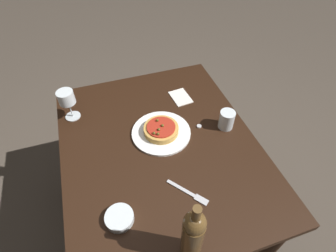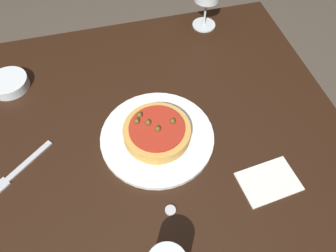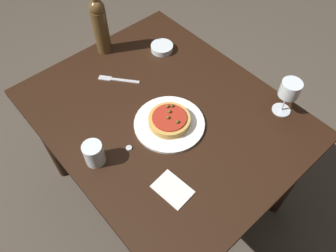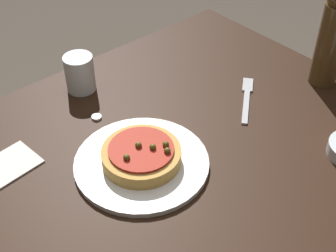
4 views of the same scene
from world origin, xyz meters
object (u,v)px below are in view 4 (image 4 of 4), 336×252
(pizza, at_px, (141,155))
(water_cup, at_px, (80,73))
(dining_table, at_px, (173,188))
(bottle_cap, at_px, (97,117))
(dinner_plate, at_px, (142,163))
(wine_bottle, at_px, (334,33))
(fork, at_px, (247,97))

(pizza, bearing_deg, water_cup, -99.91)
(dining_table, height_order, water_cup, water_cup)
(dining_table, height_order, bottle_cap, bottle_cap)
(dinner_plate, bearing_deg, pizza, 119.79)
(dining_table, relative_size, wine_bottle, 3.47)
(dinner_plate, relative_size, wine_bottle, 0.89)
(dinner_plate, bearing_deg, wine_bottle, 173.01)
(dinner_plate, distance_m, fork, 0.35)
(dining_table, distance_m, water_cup, 0.38)
(pizza, relative_size, bottle_cap, 7.01)
(wine_bottle, bearing_deg, dinner_plate, -6.99)
(wine_bottle, bearing_deg, pizza, -6.96)
(dining_table, height_order, pizza, pizza)
(dinner_plate, height_order, bottle_cap, dinner_plate)
(dinner_plate, xyz_separation_m, wine_bottle, (-0.55, 0.07, 0.14))
(dining_table, xyz_separation_m, pizza, (0.06, -0.03, 0.13))
(fork, bearing_deg, pizza, 143.35)
(pizza, distance_m, fork, 0.35)
(water_cup, relative_size, bottle_cap, 3.97)
(wine_bottle, relative_size, water_cup, 3.37)
(dining_table, relative_size, pizza, 6.63)
(wine_bottle, bearing_deg, bottle_cap, -26.00)
(dining_table, height_order, wine_bottle, wine_bottle)
(pizza, xyz_separation_m, water_cup, (-0.06, -0.32, 0.02))
(wine_bottle, xyz_separation_m, fork, (0.20, -0.08, -0.14))
(water_cup, bearing_deg, fork, 133.68)
(pizza, relative_size, water_cup, 1.76)
(wine_bottle, distance_m, bottle_cap, 0.61)
(dinner_plate, bearing_deg, fork, -177.94)
(water_cup, height_order, fork, water_cup)
(dinner_plate, distance_m, water_cup, 0.33)
(dinner_plate, xyz_separation_m, bottle_cap, (-0.02, -0.19, -0.00))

